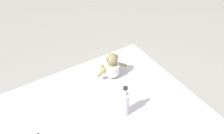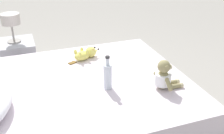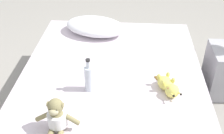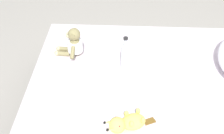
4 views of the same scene
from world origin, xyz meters
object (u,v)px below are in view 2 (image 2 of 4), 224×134
at_px(plush_yellow_creature, 86,54).
at_px(nightstand, 18,61).
at_px(glass_bottle, 108,76).
at_px(bed, 76,108).
at_px(plush_monkey, 164,77).
at_px(bedside_lamp, 11,21).

distance_m(plush_yellow_creature, nightstand, 0.95).
xyz_separation_m(plush_yellow_creature, glass_bottle, (-0.58, -0.02, 0.06)).
bearing_deg(bed, plush_yellow_creature, -26.16).
bearing_deg(plush_yellow_creature, glass_bottle, -177.99).
distance_m(plush_monkey, nightstand, 1.76).
bearing_deg(glass_bottle, plush_yellow_creature, 2.01).
height_order(plush_yellow_creature, bedside_lamp, bedside_lamp).
distance_m(plush_monkey, bedside_lamp, 1.74).
bearing_deg(nightstand, plush_monkey, -143.03).
relative_size(plush_monkey, nightstand, 0.62).
xyz_separation_m(plush_yellow_creature, nightstand, (0.67, 0.62, -0.28)).
height_order(plush_yellow_creature, glass_bottle, glass_bottle).
distance_m(plush_monkey, glass_bottle, 0.43).
relative_size(plush_monkey, plush_yellow_creature, 0.89).
xyz_separation_m(plush_monkey, bedside_lamp, (1.38, 1.04, 0.14)).
relative_size(plush_yellow_creature, bedside_lamp, 1.04).
height_order(plush_monkey, nightstand, plush_monkey).
relative_size(plush_monkey, bedside_lamp, 0.93).
bearing_deg(plush_monkey, nightstand, 36.97).
distance_m(bed, plush_yellow_creature, 0.55).
bearing_deg(plush_monkey, bedside_lamp, 36.97).
bearing_deg(nightstand, plush_yellow_creature, -137.04).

